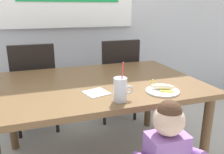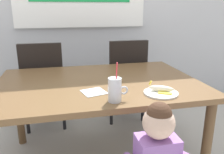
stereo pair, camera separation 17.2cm
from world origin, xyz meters
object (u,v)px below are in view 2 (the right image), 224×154
(paper_napkin, at_px, (94,92))
(dining_chair_right, at_px, (125,76))
(dining_table, at_px, (99,91))
(snack_plate, at_px, (161,93))
(milk_cup, at_px, (115,91))
(peeled_banana, at_px, (161,89))
(dining_chair_left, at_px, (43,81))

(paper_napkin, bearing_deg, dining_chair_right, 62.46)
(dining_table, distance_m, dining_chair_right, 0.86)
(dining_table, xyz_separation_m, dining_chair_right, (0.44, 0.74, -0.11))
(snack_plate, height_order, paper_napkin, snack_plate)
(milk_cup, height_order, paper_napkin, milk_cup)
(milk_cup, distance_m, peeled_banana, 0.35)
(dining_table, distance_m, snack_plate, 0.52)
(dining_chair_left, relative_size, dining_chair_right, 1.00)
(dining_chair_right, height_order, paper_napkin, dining_chair_right)
(dining_table, height_order, dining_chair_left, dining_chair_left)
(dining_table, relative_size, snack_plate, 6.81)
(snack_plate, bearing_deg, peeled_banana, 53.91)
(milk_cup, height_order, snack_plate, milk_cup)
(dining_chair_left, height_order, snack_plate, dining_chair_left)
(dining_table, xyz_separation_m, peeled_banana, (0.37, -0.36, 0.11))
(dining_table, height_order, dining_chair_right, dining_chair_right)
(dining_chair_right, bearing_deg, peeled_banana, 86.60)
(paper_napkin, bearing_deg, snack_plate, -16.51)
(dining_table, bearing_deg, dining_chair_right, 59.40)
(dining_table, relative_size, milk_cup, 6.22)
(dining_chair_right, xyz_separation_m, snack_plate, (-0.07, -1.11, 0.20))
(dining_chair_left, distance_m, peeled_banana, 1.40)
(dining_table, xyz_separation_m, milk_cup, (0.03, -0.43, 0.15))
(dining_chair_left, xyz_separation_m, paper_napkin, (0.40, -0.98, 0.20))
(dining_chair_left, height_order, paper_napkin, dining_chair_left)
(snack_plate, bearing_deg, dining_table, 134.42)
(snack_plate, bearing_deg, paper_napkin, 163.49)
(milk_cup, xyz_separation_m, peeled_banana, (0.34, 0.07, -0.04))
(peeled_banana, bearing_deg, milk_cup, -168.73)
(paper_napkin, bearing_deg, dining_table, 72.94)
(milk_cup, relative_size, paper_napkin, 1.68)
(dining_table, bearing_deg, snack_plate, -45.58)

